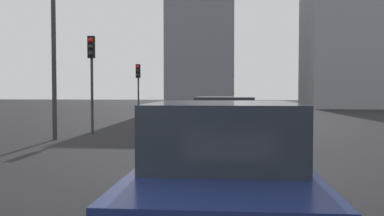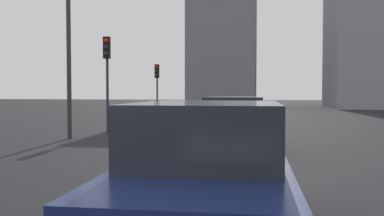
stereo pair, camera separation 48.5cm
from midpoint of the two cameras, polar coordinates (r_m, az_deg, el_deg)
name	(u,v)px [view 1 (the left image)]	position (r m, az deg, el deg)	size (l,w,h in m)	color
car_beige_left_lead	(224,124)	(12.73, 3.21, -2.21)	(4.72, 2.19, 1.59)	tan
car_navy_left_second	(224,174)	(5.11, 1.51, -8.83)	(4.64, 2.10, 1.64)	#141E4C
traffic_light_near_left	(91,64)	(18.15, -14.03, 5.78)	(0.32, 0.30, 4.01)	#2D2D30
traffic_light_near_right	(138,79)	(28.50, -7.70, 3.86)	(0.32, 0.28, 3.51)	#2D2D30
street_lamp_kerbside	(53,22)	(16.39, -18.84, 10.81)	(0.56, 0.36, 7.15)	#2D2D30
building_facade_left	(353,45)	(48.44, 20.41, 7.84)	(10.37, 9.74, 13.09)	gray
building_facade_center	(203,30)	(48.52, 1.13, 10.35)	(10.77, 7.00, 17.08)	slate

